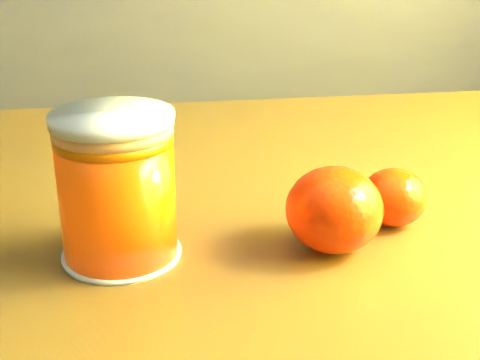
{
  "coord_description": "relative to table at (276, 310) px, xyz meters",
  "views": [
    {
      "loc": [
        0.81,
        -0.37,
        1.05
      ],
      "look_at": [
        0.84,
        0.1,
        0.86
      ],
      "focal_mm": 50.0,
      "sensor_mm": 36.0,
      "label": 1
    }
  ],
  "objects": [
    {
      "name": "table",
      "position": [
        0.0,
        0.0,
        0.0
      ],
      "size": [
        1.12,
        0.82,
        0.8
      ],
      "rotation": [
        0.0,
        0.0,
        0.07
      ],
      "color": "brown",
      "rests_on": "ground"
    },
    {
      "name": "juice_glass",
      "position": [
        -0.13,
        -0.07,
        0.16
      ],
      "size": [
        0.09,
        0.09,
        0.11
      ],
      "rotation": [
        0.0,
        0.0,
        0.31
      ],
      "color": "#FF4C05",
      "rests_on": "table"
    },
    {
      "name": "orange_front",
      "position": [
        0.03,
        -0.07,
        0.14
      ],
      "size": [
        0.09,
        0.09,
        0.07
      ],
      "primitive_type": "ellipsoid",
      "rotation": [
        0.0,
        0.0,
        -0.15
      ],
      "color": "#ED3204",
      "rests_on": "table"
    },
    {
      "name": "orange_back",
      "position": [
        0.09,
        -0.03,
        0.13
      ],
      "size": [
        0.07,
        0.07,
        0.05
      ],
      "primitive_type": "ellipsoid",
      "rotation": [
        0.0,
        0.0,
        0.35
      ],
      "color": "#ED3204",
      "rests_on": "table"
    }
  ]
}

